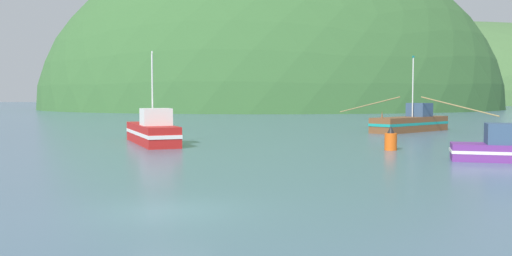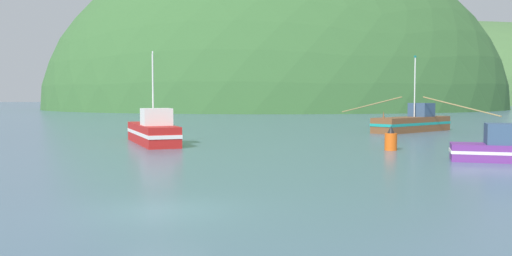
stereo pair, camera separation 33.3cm
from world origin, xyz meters
TOP-DOWN VIEW (x-y plane):
  - ground_plane at (0.00, 0.00)m, footprint 600.00×600.00m
  - hill_mid_right at (117.34, 245.42)m, footprint 205.29×164.23m
  - hill_far_right at (17.83, 140.17)m, footprint 128.22×102.58m
  - fishing_boat_red at (-3.28, 24.70)m, footprint 5.12×9.97m
  - fishing_boat_brown at (21.28, 37.08)m, footprint 11.13×14.50m
  - channel_buoy at (13.13, 18.52)m, footprint 0.82×0.82m

SIDE VIEW (x-z plane):
  - ground_plane at x=0.00m, z-range 0.00..0.00m
  - hill_mid_right at x=117.34m, z-range -38.24..38.24m
  - hill_far_right at x=17.83m, z-range -45.95..45.95m
  - channel_buoy at x=13.13m, z-range -0.14..1.51m
  - fishing_boat_red at x=-3.28m, z-range -2.57..4.38m
  - fishing_boat_brown at x=21.28m, z-range -2.90..4.75m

